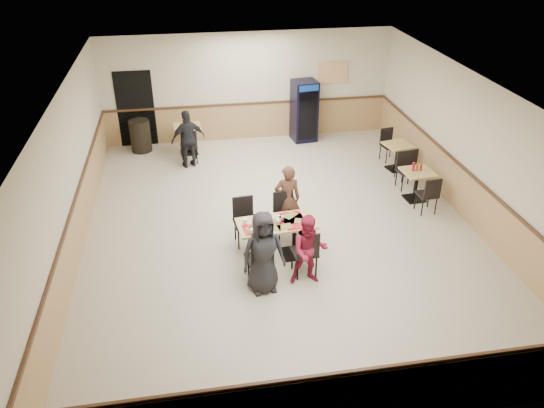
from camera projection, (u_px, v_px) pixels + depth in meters
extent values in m
plane|color=beige|center=(280.00, 227.00, 11.13)|extent=(10.00, 10.00, 0.00)
plane|color=silver|center=(282.00, 88.00, 9.65)|extent=(10.00, 10.00, 0.00)
plane|color=beige|center=(248.00, 87.00, 14.67)|extent=(8.00, 0.00, 8.00)
plane|color=beige|center=(360.00, 345.00, 6.10)|extent=(8.00, 0.00, 8.00)
plane|color=beige|center=(69.00, 178.00, 9.80)|extent=(0.00, 10.00, 10.00)
plane|color=beige|center=(471.00, 149.00, 10.97)|extent=(0.00, 10.00, 10.00)
cube|color=tan|center=(249.00, 121.00, 15.15)|extent=(7.98, 0.03, 1.00)
cube|color=tan|center=(461.00, 191.00, 11.46)|extent=(0.03, 9.98, 1.00)
cube|color=#472B19|center=(249.00, 104.00, 14.88)|extent=(7.98, 0.04, 0.06)
cube|color=black|center=(136.00, 109.00, 14.43)|extent=(1.00, 0.02, 2.10)
cube|color=orange|center=(333.00, 73.00, 14.84)|extent=(0.85, 0.02, 0.60)
cube|color=black|center=(258.00, 259.00, 10.12)|extent=(0.50, 0.50, 0.04)
cylinder|color=black|center=(258.00, 242.00, 9.93)|extent=(0.09, 0.09, 0.70)
cube|color=tan|center=(257.00, 226.00, 9.75)|extent=(0.78, 0.78, 0.04)
cube|color=black|center=(294.00, 253.00, 10.27)|extent=(0.50, 0.50, 0.04)
cylinder|color=black|center=(294.00, 237.00, 10.09)|extent=(0.09, 0.09, 0.70)
cube|color=tan|center=(295.00, 221.00, 9.91)|extent=(0.78, 0.78, 0.04)
imported|color=black|center=(263.00, 253.00, 8.99)|extent=(0.81, 0.59, 1.54)
imported|color=maroon|center=(309.00, 250.00, 9.21)|extent=(0.69, 0.55, 1.35)
imported|color=#543324|center=(287.00, 199.00, 10.68)|extent=(0.55, 0.37, 1.47)
imported|color=black|center=(188.00, 139.00, 13.36)|extent=(0.95, 0.60, 1.50)
cube|color=red|center=(297.00, 224.00, 9.77)|extent=(0.49, 0.38, 0.02)
cube|color=red|center=(290.00, 217.00, 9.99)|extent=(0.49, 0.38, 0.02)
cube|color=red|center=(256.00, 229.00, 9.62)|extent=(0.49, 0.38, 0.02)
cube|color=red|center=(291.00, 219.00, 9.90)|extent=(0.49, 0.38, 0.02)
cylinder|color=white|center=(273.00, 228.00, 9.64)|extent=(0.24, 0.24, 0.01)
cube|color=#B19045|center=(273.00, 228.00, 9.64)|extent=(0.29, 0.22, 0.02)
cylinder|color=white|center=(290.00, 216.00, 10.02)|extent=(0.24, 0.24, 0.01)
cube|color=#B19045|center=(290.00, 216.00, 10.01)|extent=(0.32, 0.31, 0.02)
cylinder|color=white|center=(285.00, 227.00, 9.67)|extent=(0.24, 0.24, 0.01)
cube|color=#B19045|center=(285.00, 227.00, 9.66)|extent=(0.29, 0.22, 0.02)
cylinder|color=white|center=(253.00, 229.00, 9.62)|extent=(0.24, 0.24, 0.01)
cube|color=#B19045|center=(253.00, 229.00, 9.61)|extent=(0.32, 0.27, 0.02)
cylinder|color=white|center=(302.00, 222.00, 9.83)|extent=(0.24, 0.24, 0.01)
cube|color=#B19045|center=(302.00, 221.00, 9.83)|extent=(0.31, 0.26, 0.02)
cylinder|color=white|center=(257.00, 228.00, 9.64)|extent=(0.24, 0.24, 0.01)
cube|color=#B19045|center=(257.00, 228.00, 9.63)|extent=(0.32, 0.27, 0.02)
cylinder|color=white|center=(252.00, 231.00, 9.47)|extent=(0.08, 0.08, 0.10)
cylinder|color=white|center=(245.00, 221.00, 9.76)|extent=(0.08, 0.08, 0.10)
cylinder|color=white|center=(262.00, 221.00, 9.78)|extent=(0.08, 0.08, 0.10)
cylinder|color=white|center=(264.00, 231.00, 9.49)|extent=(0.08, 0.08, 0.10)
cylinder|color=white|center=(266.00, 220.00, 9.79)|extent=(0.08, 0.08, 0.10)
cylinder|color=#A9ACBC|center=(283.00, 219.00, 9.82)|extent=(0.07, 0.07, 0.12)
cylinder|color=#A9ACBC|center=(278.00, 218.00, 9.85)|extent=(0.07, 0.07, 0.12)
ellipsoid|color=white|center=(278.00, 220.00, 9.78)|extent=(0.15, 0.15, 0.11)
cube|color=black|center=(414.00, 198.00, 12.18)|extent=(0.46, 0.46, 0.04)
cylinder|color=black|center=(416.00, 185.00, 12.01)|extent=(0.09, 0.09, 0.65)
cube|color=tan|center=(418.00, 172.00, 11.85)|extent=(0.71, 0.71, 0.04)
cube|color=black|center=(395.00, 168.00, 13.56)|extent=(0.49, 0.49, 0.04)
cylinder|color=black|center=(397.00, 157.00, 13.40)|extent=(0.08, 0.08, 0.62)
cube|color=tan|center=(398.00, 145.00, 13.24)|extent=(0.76, 0.76, 0.04)
cylinder|color=#AB0C1F|center=(414.00, 167.00, 11.82)|extent=(0.06, 0.06, 0.20)
cylinder|color=#A85A16|center=(417.00, 167.00, 11.84)|extent=(0.06, 0.06, 0.17)
cylinder|color=#AB0C1F|center=(421.00, 167.00, 11.86)|extent=(0.05, 0.05, 0.14)
cube|color=black|center=(189.00, 152.00, 14.46)|extent=(0.48, 0.48, 0.04)
cylinder|color=black|center=(188.00, 139.00, 14.28)|extent=(0.09, 0.09, 0.69)
cube|color=tan|center=(187.00, 127.00, 14.11)|extent=(0.75, 0.75, 0.04)
cube|color=black|center=(304.00, 111.00, 14.87)|extent=(0.72, 0.70, 1.72)
cube|color=black|center=(308.00, 116.00, 14.62)|extent=(0.52, 0.08, 1.35)
cube|color=navy|center=(309.00, 88.00, 14.22)|extent=(0.54, 0.08, 0.16)
cylinder|color=black|center=(140.00, 136.00, 14.37)|extent=(0.55, 0.55, 0.87)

